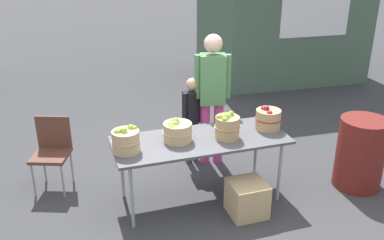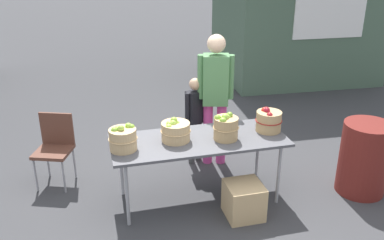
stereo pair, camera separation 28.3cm
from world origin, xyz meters
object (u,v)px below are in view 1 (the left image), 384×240
object	(u,v)px
market_table	(201,142)
folding_chair	(52,148)
apple_basket_red_0	(268,119)
apple_basket_green_2	(227,126)
child_customer	(192,114)
trash_barrel	(360,153)
apple_basket_green_1	(177,131)
vendor_adult	(212,90)
apple_basket_green_0	(126,140)
produce_crate	(247,198)

from	to	relation	value
market_table	folding_chair	size ratio (longest dim) A/B	2.21
folding_chair	apple_basket_red_0	bearing A→B (deg)	2.59
apple_basket_green_2	child_customer	xyz separation A→B (m)	(-0.09, 0.94, -0.21)
apple_basket_green_2	trash_barrel	size ratio (longest dim) A/B	0.35
market_table	apple_basket_green_1	bearing A→B (deg)	173.75
child_customer	folding_chair	bearing A→B (deg)	-21.08
market_table	child_customer	distance (m)	0.89
apple_basket_red_0	vendor_adult	distance (m)	0.87
market_table	apple_basket_green_0	bearing A→B (deg)	-176.53
apple_basket_green_0	folding_chair	world-z (taller)	apple_basket_green_0
apple_basket_green_0	produce_crate	size ratio (longest dim) A/B	0.79
apple_basket_green_0	trash_barrel	distance (m)	2.75
produce_crate	apple_basket_green_1	bearing A→B (deg)	143.39
apple_basket_green_1	vendor_adult	world-z (taller)	vendor_adult
trash_barrel	folding_chair	bearing A→B (deg)	162.27
apple_basket_green_2	apple_basket_red_0	bearing A→B (deg)	9.33
apple_basket_green_1	child_customer	distance (m)	0.97
market_table	apple_basket_green_0	distance (m)	0.84
vendor_adult	produce_crate	xyz separation A→B (m)	(-0.05, -1.23, -0.82)
folding_chair	produce_crate	xyz separation A→B (m)	(1.93, -1.22, -0.32)
vendor_adult	trash_barrel	distance (m)	1.91
vendor_adult	apple_basket_red_0	bearing A→B (deg)	132.65
child_customer	vendor_adult	bearing A→B (deg)	136.23
apple_basket_red_0	child_customer	distance (m)	1.07
folding_chair	trash_barrel	bearing A→B (deg)	2.75
folding_chair	produce_crate	distance (m)	2.31
apple_basket_green_1	trash_barrel	world-z (taller)	apple_basket_green_1
apple_basket_red_0	child_customer	xyz separation A→B (m)	(-0.62, 0.85, -0.19)
market_table	apple_basket_green_0	size ratio (longest dim) A/B	6.35
apple_basket_green_2	child_customer	world-z (taller)	child_customer
market_table	apple_basket_green_2	distance (m)	0.34
market_table	child_customer	size ratio (longest dim) A/B	1.64
child_customer	folding_chair	distance (m)	1.75
child_customer	trash_barrel	size ratio (longest dim) A/B	1.36
apple_basket_green_1	market_table	bearing A→B (deg)	-6.25
apple_basket_red_0	trash_barrel	bearing A→B (deg)	-17.40
market_table	trash_barrel	xyz separation A→B (m)	(1.88, -0.31, -0.28)
market_table	child_customer	xyz separation A→B (m)	(0.19, 0.87, -0.02)
apple_basket_red_0	vendor_adult	bearing A→B (deg)	116.84
folding_chair	trash_barrel	world-z (taller)	folding_chair
child_customer	apple_basket_green_1	bearing A→B (deg)	38.47
apple_basket_green_1	trash_barrel	xyz separation A→B (m)	(2.13, -0.34, -0.43)
apple_basket_green_2	child_customer	bearing A→B (deg)	95.44
apple_basket_red_0	vendor_adult	world-z (taller)	vendor_adult
apple_basket_green_2	folding_chair	size ratio (longest dim) A/B	0.35
apple_basket_green_0	apple_basket_red_0	size ratio (longest dim) A/B	0.99
child_customer	folding_chair	size ratio (longest dim) A/B	1.35
apple_basket_green_2	trash_barrel	world-z (taller)	apple_basket_green_2
apple_basket_green_1	folding_chair	xyz separation A→B (m)	(-1.30, 0.76, -0.35)
market_table	produce_crate	bearing A→B (deg)	-49.41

